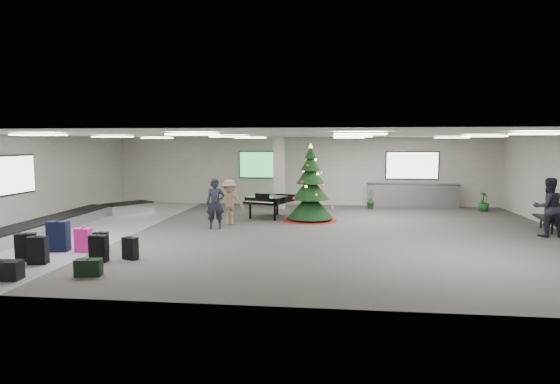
# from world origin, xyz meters

# --- Properties ---
(ground) EXTENTS (18.00, 18.00, 0.00)m
(ground) POSITION_xyz_m (0.00, 0.00, 0.00)
(ground) COLOR #3E3B38
(ground) RESTS_ON ground
(room_envelope) EXTENTS (18.02, 14.02, 3.21)m
(room_envelope) POSITION_xyz_m (-0.38, 0.67, 2.33)
(room_envelope) COLOR #9F9C91
(room_envelope) RESTS_ON ground
(baggage_carousel) EXTENTS (2.28, 9.71, 0.43)m
(baggage_carousel) POSITION_xyz_m (-7.84, -0.08, 0.21)
(baggage_carousel) COLOR silver
(baggage_carousel) RESTS_ON ground
(service_counter) EXTENTS (4.05, 0.65, 1.08)m
(service_counter) POSITION_xyz_m (5.00, 6.65, 0.55)
(service_counter) COLOR silver
(service_counter) RESTS_ON ground
(suitcase_0) EXTENTS (0.47, 0.30, 0.70)m
(suitcase_0) POSITION_xyz_m (-5.70, -4.72, 0.34)
(suitcase_0) COLOR black
(suitcase_0) RESTS_ON ground
(suitcase_1) EXTENTS (0.43, 0.23, 0.68)m
(suitcase_1) POSITION_xyz_m (-4.36, -4.31, 0.33)
(suitcase_1) COLOR black
(suitcase_1) RESTS_ON ground
(pink_suitcase) EXTENTS (0.44, 0.27, 0.67)m
(pink_suitcase) POSITION_xyz_m (-5.28, -3.40, 0.33)
(pink_suitcase) COLOR #FF219C
(pink_suitcase) RESTS_ON ground
(suitcase_3) EXTENTS (0.42, 0.29, 0.59)m
(suitcase_3) POSITION_xyz_m (-4.75, -3.46, 0.28)
(suitcase_3) COLOR black
(suitcase_3) RESTS_ON ground
(navy_suitcase) EXTENTS (0.57, 0.37, 0.85)m
(navy_suitcase) POSITION_xyz_m (-5.99, -3.39, 0.41)
(navy_suitcase) COLOR black
(navy_suitcase) RESTS_ON ground
(suitcase_5) EXTENTS (0.53, 0.42, 0.72)m
(suitcase_5) POSITION_xyz_m (-6.18, -4.48, 0.35)
(suitcase_5) COLOR black
(suitcase_5) RESTS_ON ground
(green_duffel) EXTENTS (0.60, 0.37, 0.39)m
(green_duffel) POSITION_xyz_m (-3.97, -5.52, 0.19)
(green_duffel) COLOR black
(green_duffel) RESTS_ON ground
(suitcase_7) EXTENTS (0.44, 0.34, 0.58)m
(suitcase_7) POSITION_xyz_m (-3.69, -4.00, 0.28)
(suitcase_7) COLOR black
(suitcase_7) RESTS_ON ground
(black_duffel) EXTENTS (0.67, 0.42, 0.44)m
(black_duffel) POSITION_xyz_m (-5.57, -6.03, 0.21)
(black_duffel) COLOR black
(black_duffel) RESTS_ON ground
(christmas_tree) EXTENTS (2.06, 2.06, 2.94)m
(christmas_tree) POSITION_xyz_m (0.55, 2.48, 1.01)
(christmas_tree) COLOR maroon
(christmas_tree) RESTS_ON ground
(grand_piano) EXTENTS (1.88, 2.13, 1.01)m
(grand_piano) POSITION_xyz_m (-1.09, 2.97, 0.72)
(grand_piano) COLOR black
(grand_piano) RESTS_ON ground
(bench) EXTENTS (0.75, 1.63, 0.99)m
(bench) POSITION_xyz_m (8.61, 1.23, 0.56)
(bench) COLOR black
(bench) RESTS_ON ground
(traveler_a) EXTENTS (0.70, 0.53, 1.72)m
(traveler_a) POSITION_xyz_m (-2.60, 0.42, 0.86)
(traveler_a) COLOR black
(traveler_a) RESTS_ON ground
(traveler_b) EXTENTS (1.17, 0.86, 1.63)m
(traveler_b) POSITION_xyz_m (-2.31, 1.28, 0.82)
(traveler_b) COLOR #886E54
(traveler_b) RESTS_ON ground
(traveler_bench) EXTENTS (0.97, 0.79, 1.86)m
(traveler_bench) POSITION_xyz_m (8.08, 0.24, 0.93)
(traveler_bench) COLOR black
(traveler_bench) RESTS_ON ground
(potted_plant_left) EXTENTS (0.54, 0.55, 0.77)m
(potted_plant_left) POSITION_xyz_m (3.08, 5.81, 0.39)
(potted_plant_left) COLOR #123915
(potted_plant_left) RESTS_ON ground
(potted_plant_right) EXTENTS (0.52, 0.52, 0.85)m
(potted_plant_right) POSITION_xyz_m (7.86, 5.75, 0.42)
(potted_plant_right) COLOR #123915
(potted_plant_right) RESTS_ON ground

